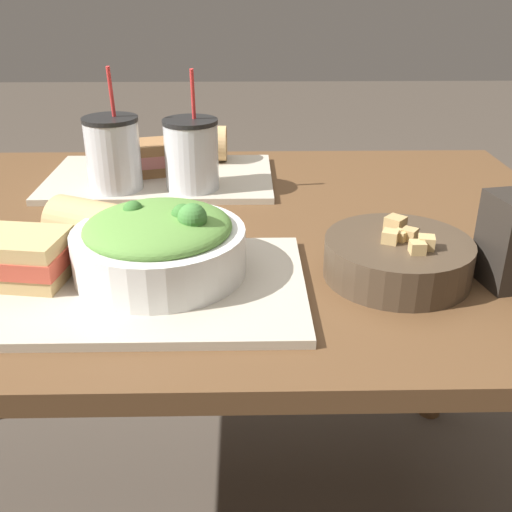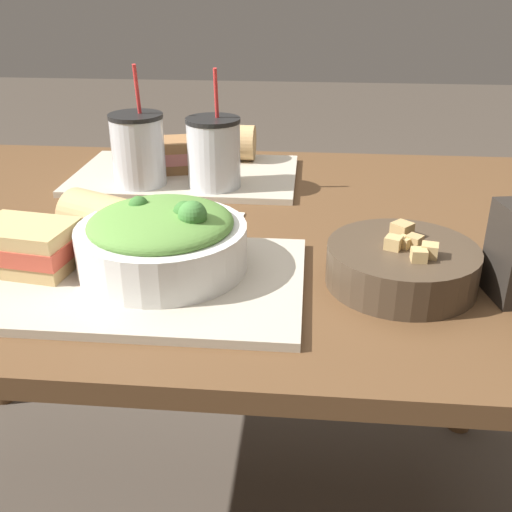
{
  "view_description": "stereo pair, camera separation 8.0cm",
  "coord_description": "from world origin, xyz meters",
  "px_view_note": "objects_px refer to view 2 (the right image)",
  "views": [
    {
      "loc": [
        0.13,
        -0.94,
        1.12
      ],
      "look_at": [
        0.14,
        -0.21,
        0.78
      ],
      "focal_mm": 42.0,
      "sensor_mm": 36.0,
      "label": 1
    },
    {
      "loc": [
        0.21,
        -0.93,
        1.12
      ],
      "look_at": [
        0.14,
        -0.21,
        0.78
      ],
      "focal_mm": 42.0,
      "sensor_mm": 36.0,
      "label": 2
    }
  ],
  "objects_px": {
    "salad_bowl": "(162,238)",
    "drink_cup_dark": "(138,152)",
    "napkin_folded": "(200,220)",
    "soup_bowl": "(402,264)",
    "baguette_far": "(228,142)",
    "drink_cup_red": "(214,155)",
    "baguette_near": "(111,221)",
    "sandwich_far": "(171,155)",
    "sandwich_near": "(28,246)"
  },
  "relations": [
    {
      "from": "baguette_near",
      "to": "napkin_folded",
      "type": "height_order",
      "value": "baguette_near"
    },
    {
      "from": "baguette_near",
      "to": "sandwich_far",
      "type": "height_order",
      "value": "baguette_near"
    },
    {
      "from": "sandwich_far",
      "to": "baguette_far",
      "type": "xyz_separation_m",
      "value": [
        0.11,
        0.09,
        0.01
      ]
    },
    {
      "from": "drink_cup_dark",
      "to": "napkin_folded",
      "type": "xyz_separation_m",
      "value": [
        0.14,
        -0.15,
        -0.07
      ]
    },
    {
      "from": "baguette_near",
      "to": "drink_cup_red",
      "type": "height_order",
      "value": "drink_cup_red"
    },
    {
      "from": "sandwich_far",
      "to": "baguette_far",
      "type": "distance_m",
      "value": 0.14
    },
    {
      "from": "sandwich_near",
      "to": "baguette_far",
      "type": "relative_size",
      "value": 1.18
    },
    {
      "from": "napkin_folded",
      "to": "sandwich_near",
      "type": "bearing_deg",
      "value": -132.42
    },
    {
      "from": "drink_cup_dark",
      "to": "napkin_folded",
      "type": "relative_size",
      "value": 1.55
    },
    {
      "from": "baguette_near",
      "to": "drink_cup_red",
      "type": "distance_m",
      "value": 0.3
    },
    {
      "from": "baguette_far",
      "to": "soup_bowl",
      "type": "bearing_deg",
      "value": -149.06
    },
    {
      "from": "sandwich_far",
      "to": "drink_cup_red",
      "type": "relative_size",
      "value": 0.66
    },
    {
      "from": "sandwich_near",
      "to": "baguette_near",
      "type": "xyz_separation_m",
      "value": [
        0.09,
        0.09,
        0.01
      ]
    },
    {
      "from": "soup_bowl",
      "to": "baguette_near",
      "type": "xyz_separation_m",
      "value": [
        -0.42,
        0.07,
        0.02
      ]
    },
    {
      "from": "drink_cup_red",
      "to": "napkin_folded",
      "type": "distance_m",
      "value": 0.17
    },
    {
      "from": "sandwich_far",
      "to": "drink_cup_red",
      "type": "height_order",
      "value": "drink_cup_red"
    },
    {
      "from": "baguette_near",
      "to": "drink_cup_dark",
      "type": "xyz_separation_m",
      "value": [
        -0.03,
        0.28,
        0.03
      ]
    },
    {
      "from": "salad_bowl",
      "to": "baguette_near",
      "type": "distance_m",
      "value": 0.12
    },
    {
      "from": "drink_cup_dark",
      "to": "sandwich_far",
      "type": "bearing_deg",
      "value": 67.14
    },
    {
      "from": "salad_bowl",
      "to": "drink_cup_dark",
      "type": "distance_m",
      "value": 0.38
    },
    {
      "from": "sandwich_near",
      "to": "napkin_folded",
      "type": "xyz_separation_m",
      "value": [
        0.2,
        0.22,
        -0.04
      ]
    },
    {
      "from": "baguette_far",
      "to": "drink_cup_red",
      "type": "distance_m",
      "value": 0.18
    },
    {
      "from": "salad_bowl",
      "to": "sandwich_far",
      "type": "bearing_deg",
      "value": 101.28
    },
    {
      "from": "sandwich_far",
      "to": "drink_cup_dark",
      "type": "xyz_separation_m",
      "value": [
        -0.04,
        -0.09,
        0.03
      ]
    },
    {
      "from": "soup_bowl",
      "to": "drink_cup_red",
      "type": "bearing_deg",
      "value": 131.44
    },
    {
      "from": "soup_bowl",
      "to": "baguette_near",
      "type": "distance_m",
      "value": 0.42
    },
    {
      "from": "baguette_far",
      "to": "drink_cup_red",
      "type": "height_order",
      "value": "drink_cup_red"
    },
    {
      "from": "sandwich_near",
      "to": "baguette_far",
      "type": "bearing_deg",
      "value": 78.08
    },
    {
      "from": "sandwich_near",
      "to": "baguette_near",
      "type": "relative_size",
      "value": 0.86
    },
    {
      "from": "baguette_far",
      "to": "drink_cup_dark",
      "type": "bearing_deg",
      "value": 142.12
    },
    {
      "from": "sandwich_near",
      "to": "baguette_near",
      "type": "bearing_deg",
      "value": 51.74
    },
    {
      "from": "drink_cup_dark",
      "to": "napkin_folded",
      "type": "height_order",
      "value": "drink_cup_dark"
    },
    {
      "from": "sandwich_far",
      "to": "napkin_folded",
      "type": "relative_size",
      "value": 0.99
    },
    {
      "from": "baguette_near",
      "to": "salad_bowl",
      "type": "bearing_deg",
      "value": -100.84
    },
    {
      "from": "salad_bowl",
      "to": "soup_bowl",
      "type": "bearing_deg",
      "value": 0.75
    },
    {
      "from": "soup_bowl",
      "to": "salad_bowl",
      "type": "bearing_deg",
      "value": -179.25
    },
    {
      "from": "sandwich_near",
      "to": "salad_bowl",
      "type": "bearing_deg",
      "value": 13.24
    },
    {
      "from": "sandwich_near",
      "to": "drink_cup_dark",
      "type": "distance_m",
      "value": 0.37
    },
    {
      "from": "salad_bowl",
      "to": "drink_cup_dark",
      "type": "bearing_deg",
      "value": 109.98
    },
    {
      "from": "soup_bowl",
      "to": "baguette_far",
      "type": "xyz_separation_m",
      "value": [
        -0.31,
        0.53,
        0.02
      ]
    },
    {
      "from": "drink_cup_red",
      "to": "baguette_near",
      "type": "bearing_deg",
      "value": -111.37
    },
    {
      "from": "baguette_far",
      "to": "drink_cup_red",
      "type": "bearing_deg",
      "value": -179.64
    },
    {
      "from": "sandwich_near",
      "to": "sandwich_far",
      "type": "distance_m",
      "value": 0.47
    },
    {
      "from": "sandwich_near",
      "to": "sandwich_far",
      "type": "xyz_separation_m",
      "value": [
        0.1,
        0.46,
        0.0
      ]
    },
    {
      "from": "drink_cup_red",
      "to": "drink_cup_dark",
      "type": "bearing_deg",
      "value": 180.0
    },
    {
      "from": "salad_bowl",
      "to": "soup_bowl",
      "type": "height_order",
      "value": "salad_bowl"
    },
    {
      "from": "salad_bowl",
      "to": "baguette_far",
      "type": "relative_size",
      "value": 1.91
    },
    {
      "from": "napkin_folded",
      "to": "salad_bowl",
      "type": "bearing_deg",
      "value": -93.94
    },
    {
      "from": "salad_bowl",
      "to": "drink_cup_dark",
      "type": "height_order",
      "value": "drink_cup_dark"
    },
    {
      "from": "drink_cup_red",
      "to": "napkin_folded",
      "type": "height_order",
      "value": "drink_cup_red"
    }
  ]
}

